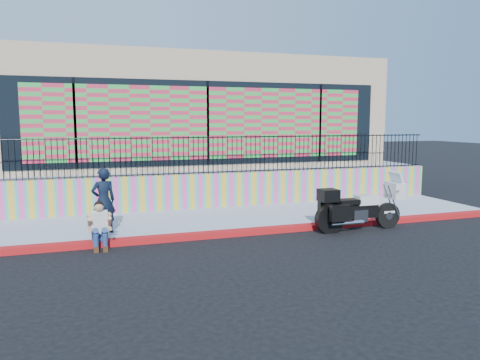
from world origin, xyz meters
name	(u,v)px	position (x,y,z in m)	size (l,w,h in m)	color
ground	(249,235)	(0.00, 0.00, 0.00)	(90.00, 90.00, 0.00)	black
red_curb	(249,232)	(0.00, 0.00, 0.07)	(16.00, 0.30, 0.15)	#AB150C
sidewalk	(230,219)	(0.00, 1.65, 0.07)	(16.00, 3.00, 0.15)	#959FB3
mural_wall	(215,190)	(0.00, 3.25, 0.70)	(16.00, 0.20, 1.10)	#FD42A9
metal_fence	(215,155)	(0.00, 3.25, 1.85)	(15.80, 0.04, 1.20)	black
elevated_platform	(183,175)	(0.00, 8.35, 0.62)	(16.00, 10.00, 1.25)	#959FB3
storefront_building	(183,113)	(0.00, 8.13, 3.25)	(14.00, 8.06, 4.00)	#CAB687
police_motorcycle	(358,207)	(2.93, -0.50, 0.65)	(2.50, 0.83, 1.55)	black
police_officer	(104,201)	(-3.56, 0.74, 0.97)	(0.60, 0.39, 1.63)	black
seated_man	(100,229)	(-3.70, -0.16, 0.45)	(0.54, 0.71, 1.06)	navy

